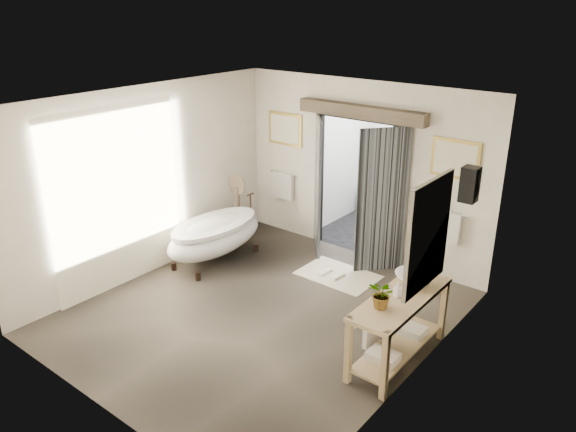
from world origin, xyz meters
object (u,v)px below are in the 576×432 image
(clawfoot_tub, at_px, (215,235))
(rug, at_px, (338,275))
(basin, at_px, (414,279))
(vanity, at_px, (397,322))

(clawfoot_tub, xyz_separation_m, rug, (1.88, 0.80, -0.45))
(clawfoot_tub, height_order, rug, clawfoot_tub)
(rug, xyz_separation_m, basin, (1.72, -1.01, 0.92))
(vanity, xyz_separation_m, basin, (-0.00, 0.37, 0.42))
(basin, bearing_deg, vanity, -90.03)
(clawfoot_tub, bearing_deg, vanity, -9.15)
(clawfoot_tub, bearing_deg, basin, -3.40)
(vanity, bearing_deg, rug, 141.30)
(clawfoot_tub, xyz_separation_m, vanity, (3.61, -0.58, 0.05))
(clawfoot_tub, relative_size, vanity, 1.19)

